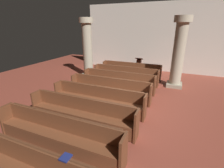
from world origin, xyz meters
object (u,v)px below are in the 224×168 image
at_px(pew_row_1, 125,74).
at_px(pew_row_5, 81,112).
at_px(pillar_far_side, 87,47).
at_px(lectern, 139,67).
at_px(pew_row_6, 57,132).
at_px(pew_row_7, 17,166).
at_px(pew_row_3, 109,88).
at_px(hymn_book, 66,157).
at_px(pew_row_0, 131,70).
at_px(pew_row_2, 118,80).
at_px(pew_row_4, 98,98).
at_px(pillar_aisle_side, 179,52).

xyz_separation_m(pew_row_1, pew_row_5, (0.00, -4.47, 0.00)).
height_order(pew_row_1, pillar_far_side, pillar_far_side).
distance_m(pew_row_5, lectern, 6.55).
distance_m(pew_row_6, pew_row_7, 1.12).
height_order(pew_row_3, hymn_book, hymn_book).
xyz_separation_m(pew_row_0, pew_row_7, (0.00, -7.83, 0.00)).
bearing_deg(pew_row_6, pillar_far_side, 113.30).
height_order(pew_row_1, pew_row_6, same).
bearing_deg(pew_row_7, pew_row_0, 90.00).
bearing_deg(pew_row_2, pew_row_0, 90.00).
distance_m(pew_row_4, hymn_book, 3.37).
bearing_deg(pew_row_7, pew_row_2, 90.00).
height_order(pew_row_2, pew_row_5, same).
bearing_deg(pillar_far_side, pew_row_2, -29.21).
xyz_separation_m(pillar_aisle_side, lectern, (-2.34, 1.65, -1.36)).
height_order(pew_row_2, pew_row_4, same).
bearing_deg(pew_row_7, pillar_aisle_side, 70.05).
bearing_deg(pew_row_7, pew_row_1, 90.00).
distance_m(pew_row_1, lectern, 2.09).
xyz_separation_m(pew_row_4, pew_row_5, (0.00, -1.12, 0.00)).
distance_m(pew_row_1, pillar_aisle_side, 2.94).
distance_m(pillar_aisle_side, hymn_book, 7.17).
relative_size(pew_row_4, pew_row_6, 1.00).
distance_m(pew_row_0, pew_row_3, 3.36).
height_order(pew_row_2, pew_row_6, same).
distance_m(pew_row_2, pew_row_5, 3.36).
distance_m(pew_row_2, pew_row_7, 5.59).
xyz_separation_m(pew_row_1, pew_row_7, (0.00, -6.71, 0.00)).
distance_m(pew_row_2, pillar_far_side, 3.20).
distance_m(pillar_far_side, lectern, 3.57).
height_order(pew_row_5, pillar_far_side, pillar_far_side).
bearing_deg(lectern, pew_row_2, -94.53).
height_order(pillar_aisle_side, hymn_book, pillar_aisle_side).
relative_size(pew_row_1, pew_row_4, 1.00).
bearing_deg(pew_row_0, hymn_book, -82.21).
xyz_separation_m(pew_row_0, pew_row_2, (0.00, -2.24, 0.00)).
bearing_deg(hymn_book, pew_row_2, 100.95).
bearing_deg(pew_row_0, pillar_far_side, -162.14).
xyz_separation_m(pew_row_3, pillar_far_side, (-2.54, 2.54, 1.34)).
bearing_deg(pew_row_1, pew_row_7, -90.00).
distance_m(pew_row_6, hymn_book, 1.47).
height_order(pew_row_0, pew_row_5, same).
xyz_separation_m(pew_row_6, lectern, (0.25, 7.66, -0.02)).
relative_size(pew_row_0, pillar_far_side, 1.04).
bearing_deg(pew_row_1, pew_row_0, 90.00).
distance_m(pew_row_0, pew_row_1, 1.12).
distance_m(pew_row_1, hymn_book, 6.62).
relative_size(pew_row_7, hymn_book, 20.00).
distance_m(pew_row_0, lectern, 0.99).
height_order(pew_row_4, pillar_aisle_side, pillar_aisle_side).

